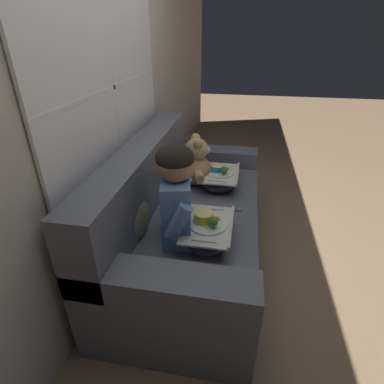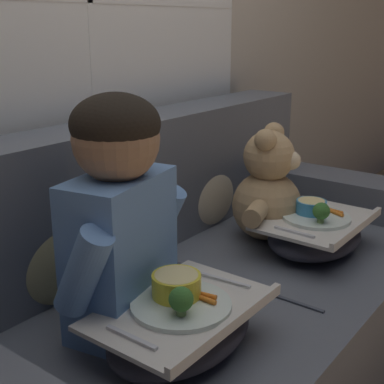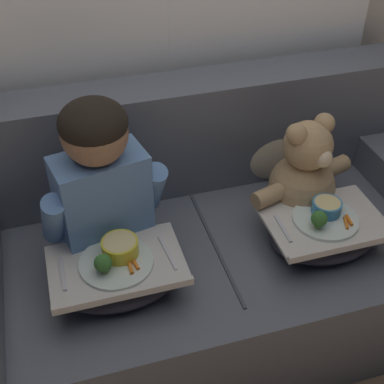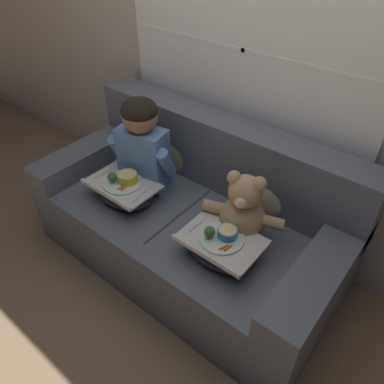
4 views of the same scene
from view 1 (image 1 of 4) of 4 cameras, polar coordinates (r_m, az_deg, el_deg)
ground_plane at (r=2.53m, az=0.11°, el=-11.84°), size 14.00×14.00×0.00m
wall_back_with_window at (r=2.13m, az=-15.89°, el=18.34°), size 8.00×0.08×2.60m
couch at (r=2.34m, az=-1.47°, el=-5.46°), size 1.97×0.96×0.93m
throw_pillow_behind_child at (r=1.93m, az=-10.66°, el=-3.58°), size 0.35×0.17×0.36m
throw_pillow_behind_teddy at (r=2.57m, az=-4.98°, el=5.33°), size 0.33×0.16×0.34m
child_figure at (r=1.77m, az=-3.08°, el=0.36°), size 0.46×0.25×0.62m
teddy_bear at (r=2.52m, az=0.99°, el=5.29°), size 0.46×0.33×0.43m
lap_tray_child at (r=1.89m, az=3.00°, el=-7.37°), size 0.45×0.30×0.20m
lap_tray_teddy at (r=2.54m, az=5.25°, el=2.60°), size 0.43×0.31×0.20m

